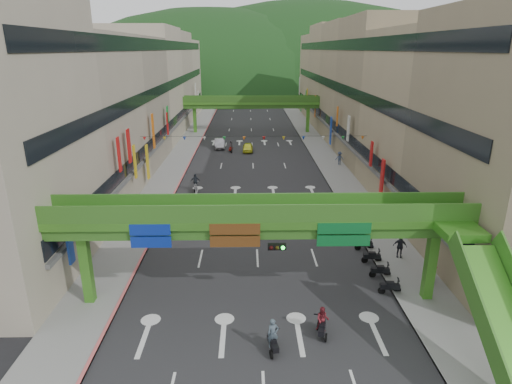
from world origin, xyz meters
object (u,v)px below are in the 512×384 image
(scooter_rider_near, at_px, (273,337))
(car_silver, at_px, (220,143))
(scooter_rider_mid, at_px, (322,322))
(overpass_near, at_px, (275,232))
(pedestrian_red, at_px, (433,271))
(car_yellow, at_px, (248,147))

(scooter_rider_near, height_order, car_silver, scooter_rider_near)
(scooter_rider_mid, bearing_deg, scooter_rider_near, -155.53)
(overpass_near, height_order, pedestrian_red, overpass_near)
(car_silver, bearing_deg, overpass_near, -86.52)
(overpass_near, height_order, car_silver, overpass_near)
(overpass_near, xyz_separation_m, pedestrian_red, (11.27, 2.62, -4.29))
(car_yellow, bearing_deg, car_silver, 150.39)
(scooter_rider_near, bearing_deg, car_silver, 96.79)
(scooter_rider_mid, relative_size, car_yellow, 0.47)
(scooter_rider_mid, distance_m, pedestrian_red, 10.39)
(overpass_near, bearing_deg, pedestrian_red, 13.08)
(scooter_rider_mid, bearing_deg, pedestrian_red, 33.12)
(car_yellow, bearing_deg, overpass_near, -86.54)
(scooter_rider_near, height_order, scooter_rider_mid, scooter_rider_near)
(scooter_rider_mid, bearing_deg, car_yellow, 95.21)
(pedestrian_red, bearing_deg, scooter_rider_mid, -178.65)
(scooter_rider_near, bearing_deg, pedestrian_red, 31.10)
(scooter_rider_near, relative_size, pedestrian_red, 1.11)
(overpass_near, distance_m, car_silver, 46.85)
(scooter_rider_mid, xyz_separation_m, car_yellow, (-4.24, 46.46, -0.27))
(car_silver, xyz_separation_m, car_yellow, (4.69, -2.80, -0.09))
(scooter_rider_near, xyz_separation_m, car_yellow, (-1.34, 47.78, -0.27))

